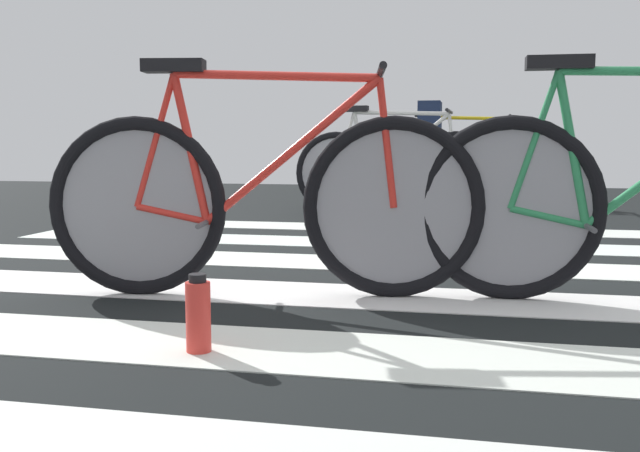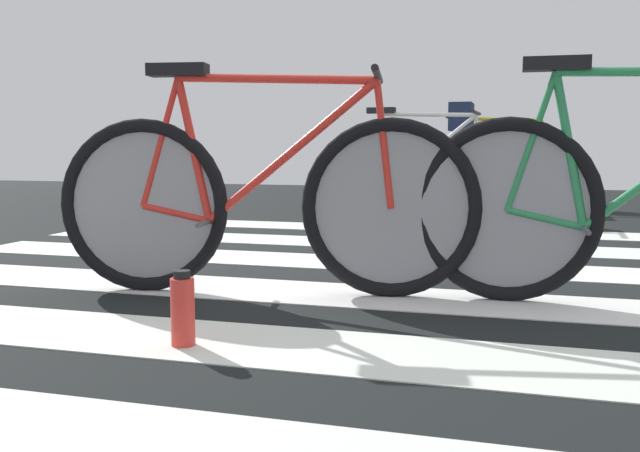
{
  "view_description": "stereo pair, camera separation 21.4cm",
  "coord_description": "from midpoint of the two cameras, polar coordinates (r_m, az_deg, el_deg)",
  "views": [
    {
      "loc": [
        0.33,
        -3.39,
        0.62
      ],
      "look_at": [
        -0.25,
        -0.62,
        0.29
      ],
      "focal_mm": 39.27,
      "sensor_mm": 36.0,
      "label": 1
    },
    {
      "loc": [
        0.55,
        -3.39,
        0.62
      ],
      "look_at": [
        -0.25,
        -0.62,
        0.29
      ],
      "focal_mm": 39.27,
      "sensor_mm": 36.0,
      "label": 2
    }
  ],
  "objects": [
    {
      "name": "crosswalk_markings",
      "position": [
        3.18,
        3.49,
        -4.26
      ],
      "size": [
        5.45,
        4.27,
        0.0
      ],
      "color": "silver",
      "rests_on": "ground"
    },
    {
      "name": "bicycle_4_of_4",
      "position": [
        7.2,
        10.54,
        4.8
      ],
      "size": [
        1.74,
        0.52,
        0.93
      ],
      "rotation": [
        0.0,
        0.0,
        -0.01
      ],
      "color": "black",
      "rests_on": "ground"
    },
    {
      "name": "cyclist_4_of_4",
      "position": [
        7.21,
        8.1,
        7.1
      ],
      "size": [
        0.31,
        0.41,
        1.03
      ],
      "rotation": [
        0.0,
        0.0,
        -0.01
      ],
      "color": "beige",
      "rests_on": "ground"
    },
    {
      "name": "ground",
      "position": [
        3.47,
        4.36,
        -3.56
      ],
      "size": [
        18.0,
        14.0,
        0.02
      ],
      "color": "black"
    },
    {
      "name": "bicycle_1_of_4",
      "position": [
        2.8,
        -6.75,
        2.14
      ],
      "size": [
        1.72,
        0.54,
        0.93
      ],
      "rotation": [
        0.0,
        0.0,
        0.16
      ],
      "color": "black",
      "rests_on": "ground"
    },
    {
      "name": "bicycle_3_of_4",
      "position": [
        6.0,
        5.01,
        4.54
      ],
      "size": [
        1.74,
        0.52,
        0.93
      ],
      "rotation": [
        0.0,
        0.0,
        -0.05
      ],
      "color": "black",
      "rests_on": "ground"
    },
    {
      "name": "water_bottle",
      "position": [
        2.12,
        -12.61,
        -6.98
      ],
      "size": [
        0.07,
        0.07,
        0.23
      ],
      "color": "red",
      "rests_on": "ground"
    }
  ]
}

